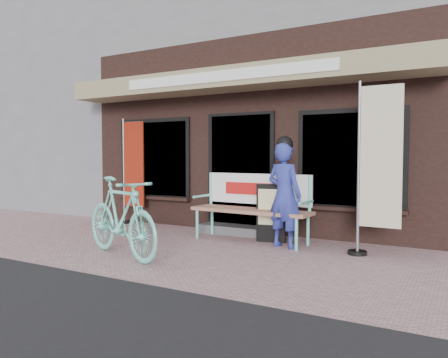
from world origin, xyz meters
The scene contains 9 objects.
ground centered at (0.00, 0.00, 0.00)m, with size 70.00×70.00×0.00m, color #BB8F95.
storefront centered at (0.00, 4.96, 2.99)m, with size 7.00×6.77×6.00m.
neighbor_left_near centered at (-8.50, 5.50, 3.20)m, with size 10.00×7.00×6.40m, color slate.
bench centered at (0.58, 1.33, 0.65)m, with size 2.07×0.64×1.11m.
person centered at (1.22, 1.07, 0.84)m, with size 0.66×0.52×1.71m.
bicycle centered at (-0.52, -0.64, 0.56)m, with size 0.52×1.86×1.12m, color #70DCC8.
nobori_red centered at (-2.37, 1.71, 1.12)m, with size 0.64×0.25×2.18m.
nobori_cream centered at (2.57, 1.11, 1.27)m, with size 0.72×0.27×2.45m.
menu_stand centered at (0.88, 1.35, 0.49)m, with size 0.48×0.17×0.95m.
Camera 1 is at (3.69, -5.17, 1.40)m, focal length 35.00 mm.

